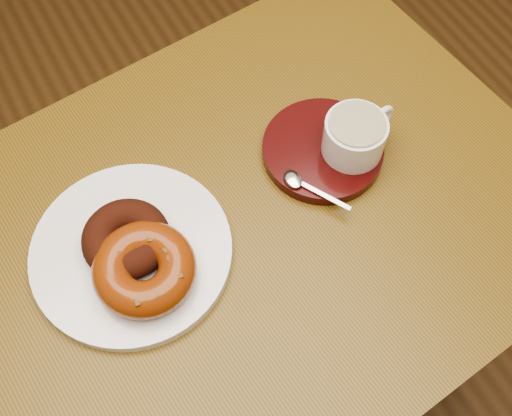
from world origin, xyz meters
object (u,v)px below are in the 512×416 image
cafe_table (244,262)px  donut_plate (132,252)px  saucer (323,150)px  coffee_cup (355,136)px

cafe_table → donut_plate: size_ratio=3.58×
saucer → coffee_cup: bearing=-33.4°
saucer → coffee_cup: coffee_cup is taller
donut_plate → cafe_table: bearing=-10.3°
donut_plate → coffee_cup: coffee_cup is taller
saucer → coffee_cup: 0.06m
donut_plate → saucer: 0.30m
cafe_table → coffee_cup: 0.25m
cafe_table → donut_plate: (-0.15, 0.03, 0.14)m
donut_plate → saucer: saucer is taller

